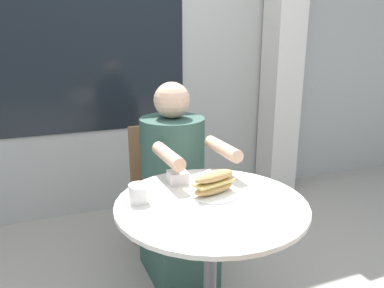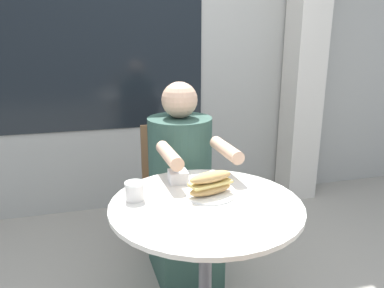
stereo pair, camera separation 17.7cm
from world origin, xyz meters
TOP-DOWN VIEW (x-y plane):
  - storefront_wall at (-0.01, 1.71)m, footprint 8.00×0.09m
  - lattice_pillar at (1.36, 1.52)m, footprint 0.27×0.27m
  - cafe_table at (0.00, 0.00)m, footprint 0.84×0.84m
  - diner_chair at (0.04, 0.97)m, footprint 0.40×0.40m
  - seated_diner at (0.04, 0.62)m, footprint 0.40×0.69m
  - sandwich_on_plate at (0.04, 0.07)m, footprint 0.23×0.22m
  - drink_cup at (-0.29, 0.11)m, footprint 0.09×0.09m
  - napkin_box at (-0.06, 0.26)m, footprint 0.09×0.09m

SIDE VIEW (x-z plane):
  - seated_diner at x=0.04m, z-range -0.09..1.12m
  - diner_chair at x=0.04m, z-range 0.09..0.96m
  - cafe_table at x=0.00m, z-range 0.18..0.94m
  - napkin_box at x=-0.06m, z-range 0.76..0.82m
  - drink_cup at x=-0.29m, z-range 0.76..0.84m
  - sandwich_on_plate at x=0.04m, z-range 0.75..0.86m
  - lattice_pillar at x=1.36m, z-range 0.00..2.40m
  - storefront_wall at x=-0.01m, z-range 0.00..2.80m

